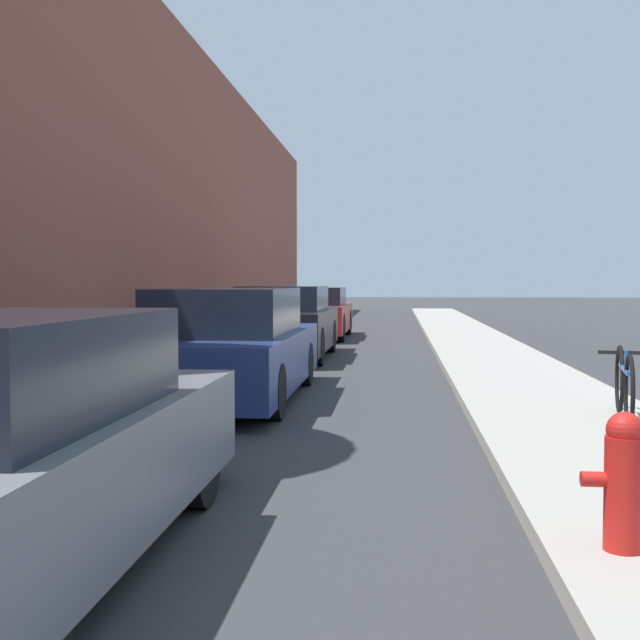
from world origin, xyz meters
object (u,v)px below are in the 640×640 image
object	(u,v)px
parked_car_red	(315,313)
fire_hydrant	(624,479)
parked_car_black	(285,323)
parked_car_navy	(230,348)
bicycle	(624,384)

from	to	relation	value
parked_car_red	fire_hydrant	size ratio (longest dim) A/B	6.26
fire_hydrant	parked_car_black	bearing A→B (deg)	106.50
parked_car_red	fire_hydrant	distance (m)	16.91
parked_car_navy	fire_hydrant	size ratio (longest dim) A/B	6.53
parked_car_black	fire_hydrant	size ratio (longest dim) A/B	6.19
parked_car_red	bicycle	distance (m)	13.46
parked_car_navy	parked_car_red	distance (m)	10.94
bicycle	parked_car_navy	bearing A→B (deg)	167.45
parked_car_red	parked_car_black	bearing A→B (deg)	-90.19
parked_car_black	fire_hydrant	xyz separation A→B (m)	(3.28, -11.05, -0.19)
parked_car_black	bicycle	distance (m)	8.41
fire_hydrant	bicycle	world-z (taller)	fire_hydrant
fire_hydrant	parked_car_navy	bearing A→B (deg)	119.59
parked_car_red	bicycle	world-z (taller)	parked_car_red
parked_car_red	fire_hydrant	world-z (taller)	parked_car_red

